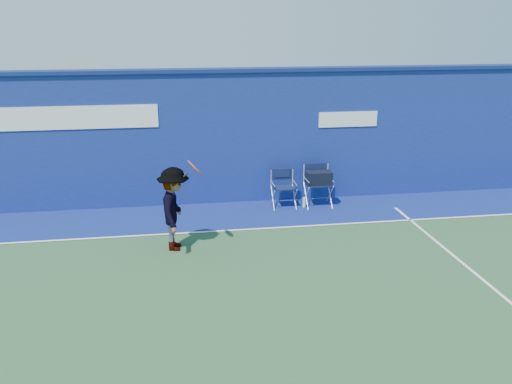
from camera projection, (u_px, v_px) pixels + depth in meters
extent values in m
plane|color=#2B502E|center=(212.00, 313.00, 7.92)|extent=(80.00, 80.00, 0.00)
cube|color=navy|center=(193.00, 139.00, 12.37)|extent=(24.00, 0.40, 3.00)
cube|color=navy|center=(190.00, 71.00, 11.90)|extent=(24.00, 0.50, 0.08)
cube|color=white|center=(51.00, 118.00, 11.55)|extent=(4.50, 0.02, 0.50)
cube|color=white|center=(348.00, 119.00, 12.58)|extent=(1.40, 0.02, 0.35)
cube|color=navy|center=(197.00, 217.00, 11.78)|extent=(24.00, 1.80, 0.01)
cube|color=white|center=(200.00, 232.00, 10.93)|extent=(24.00, 0.06, 0.01)
cube|color=#11193F|center=(284.00, 188.00, 12.31)|extent=(0.45, 0.38, 0.03)
cube|color=silver|center=(282.00, 177.00, 12.46)|extent=(0.51, 0.02, 0.37)
cube|color=#11193F|center=(282.00, 174.00, 12.44)|extent=(0.45, 0.02, 0.26)
cube|color=#11193F|center=(282.00, 173.00, 12.43)|extent=(0.37, 0.06, 0.20)
cube|color=#11193F|center=(318.00, 184.00, 12.38)|extent=(0.50, 0.42, 0.03)
cube|color=silver|center=(316.00, 173.00, 12.55)|extent=(0.57, 0.02, 0.41)
cube|color=#11193F|center=(316.00, 169.00, 12.52)|extent=(0.50, 0.03, 0.29)
cube|color=black|center=(319.00, 178.00, 12.30)|extent=(0.57, 0.33, 0.31)
cylinder|color=silver|center=(304.00, 202.00, 12.38)|extent=(0.07, 0.07, 0.24)
imported|color=#EA4738|center=(174.00, 209.00, 9.96)|extent=(0.69, 1.07, 1.57)
torus|color=#B03A17|center=(195.00, 168.00, 9.66)|extent=(0.32, 0.41, 0.30)
cylinder|color=gray|center=(195.00, 168.00, 9.66)|extent=(0.25, 0.34, 0.24)
cylinder|color=black|center=(181.00, 179.00, 9.73)|extent=(0.29, 0.09, 0.24)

